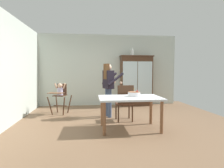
% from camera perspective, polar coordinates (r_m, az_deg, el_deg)
% --- Properties ---
extents(ground_plane, '(6.24, 6.24, 0.00)m').
position_cam_1_polar(ground_plane, '(4.96, 1.90, -11.60)').
color(ground_plane, brown).
extents(wall_back, '(5.32, 0.06, 2.70)m').
position_cam_1_polar(wall_back, '(7.38, -1.14, 4.17)').
color(wall_back, beige).
rests_on(wall_back, ground_plane).
extents(wall_left, '(0.06, 5.32, 2.70)m').
position_cam_1_polar(wall_left, '(5.09, -28.84, 3.69)').
color(wall_left, beige).
rests_on(wall_left, ground_plane).
extents(china_cabinet, '(1.25, 0.48, 1.90)m').
position_cam_1_polar(china_cabinet, '(7.31, 7.24, 1.03)').
color(china_cabinet, '#422819').
rests_on(china_cabinet, ground_plane).
extents(ceramic_vase, '(0.13, 0.13, 0.27)m').
position_cam_1_polar(ceramic_vase, '(7.29, 5.91, 9.37)').
color(ceramic_vase, '#B2B7B2').
rests_on(ceramic_vase, china_cabinet).
extents(high_chair_with_toddler, '(0.71, 0.79, 0.95)m').
position_cam_1_polar(high_chair_with_toddler, '(6.07, -15.31, -2.55)').
color(high_chair_with_toddler, '#422819').
rests_on(high_chair_with_toddler, ground_plane).
extents(adult_person, '(0.63, 0.61, 1.53)m').
position_cam_1_polar(adult_person, '(5.46, -1.06, 0.18)').
color(adult_person, '#3D4C6B').
rests_on(adult_person, ground_plane).
extents(dining_table, '(1.41, 0.91, 0.74)m').
position_cam_1_polar(dining_table, '(4.35, 5.40, -5.18)').
color(dining_table, silver).
rests_on(dining_table, ground_plane).
extents(birthday_cake, '(0.28, 0.28, 0.19)m').
position_cam_1_polar(birthday_cake, '(4.43, 6.61, -3.01)').
color(birthday_cake, white).
rests_on(birthday_cake, dining_table).
extents(dining_chair_far_side, '(0.45, 0.45, 0.96)m').
position_cam_1_polar(dining_chair_far_side, '(5.01, 3.86, -4.92)').
color(dining_chair_far_side, '#422819').
rests_on(dining_chair_far_side, ground_plane).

